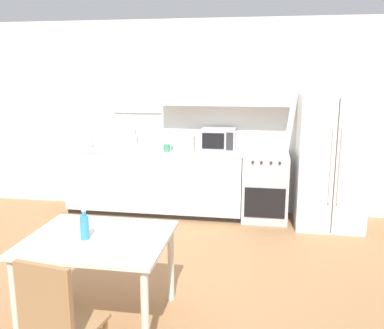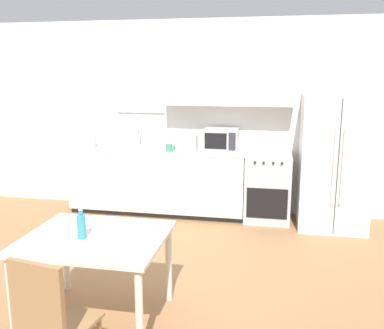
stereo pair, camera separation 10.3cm
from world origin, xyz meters
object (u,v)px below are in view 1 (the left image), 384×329
at_px(refrigerator, 331,161).
at_px(coffee_mug, 167,148).
at_px(oven_range, 265,187).
at_px(dining_table, 98,248).
at_px(microwave, 219,139).
at_px(drink_bottle, 85,226).
at_px(dining_chair_near, 55,320).

xyz_separation_m(refrigerator, coffee_mug, (-2.14, -0.09, 0.13)).
relative_size(oven_range, dining_table, 0.83).
xyz_separation_m(microwave, dining_table, (-0.63, -2.83, -0.45)).
distance_m(microwave, drink_bottle, 2.98).
relative_size(microwave, dining_table, 0.42).
xyz_separation_m(refrigerator, drink_bottle, (-2.19, -2.70, -0.03)).
distance_m(dining_table, drink_bottle, 0.22).
xyz_separation_m(dining_table, dining_chair_near, (0.06, -0.85, -0.09)).
bearing_deg(dining_table, coffee_mug, 90.62).
height_order(microwave, dining_chair_near, microwave).
distance_m(refrigerator, microwave, 1.50).
bearing_deg(refrigerator, microwave, 173.13).
height_order(microwave, dining_table, microwave).
xyz_separation_m(oven_range, microwave, (-0.65, 0.09, 0.63)).
relative_size(coffee_mug, dining_chair_near, 0.13).
height_order(dining_chair_near, drink_bottle, drink_bottle).
bearing_deg(drink_bottle, coffee_mug, 88.78).
distance_m(oven_range, coffee_mug, 1.43).
bearing_deg(oven_range, coffee_mug, -172.26).
bearing_deg(oven_range, dining_chair_near, -108.84).
distance_m(microwave, coffee_mug, 0.72).
relative_size(refrigerator, drink_bottle, 7.10).
relative_size(microwave, coffee_mug, 3.68).
bearing_deg(microwave, coffee_mug, -157.90).
xyz_separation_m(coffee_mug, dining_chair_near, (0.09, -3.41, -0.45)).
bearing_deg(dining_table, refrigerator, 51.54).
relative_size(dining_table, drink_bottle, 4.53).
distance_m(microwave, dining_table, 2.94).
xyz_separation_m(refrigerator, dining_table, (-2.11, -2.65, -0.23)).
xyz_separation_m(coffee_mug, dining_table, (0.03, -2.56, -0.36)).
height_order(refrigerator, microwave, refrigerator).
height_order(refrigerator, drink_bottle, refrigerator).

